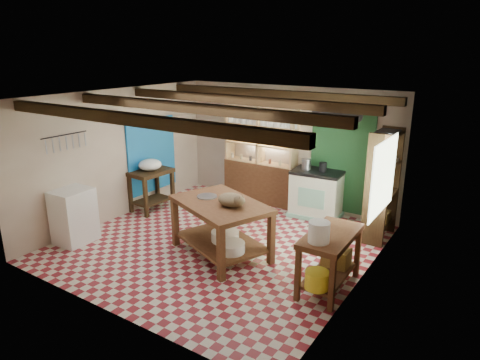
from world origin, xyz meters
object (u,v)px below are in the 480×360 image
Objects in this scene: prep_table at (152,190)px; cat at (232,200)px; work_table at (221,228)px; white_cabinet at (74,216)px; stove at (317,194)px; right_counter at (329,261)px.

cat reaches higher than prep_table.
cat reaches higher than work_table.
prep_table is 0.90× the size of white_cabinet.
stove is 2.81m from right_counter.
white_cabinet reaches higher than stove.
stove is at bearing 45.62° from white_cabinet.
cat is (0.25, -0.05, 0.57)m from work_table.
cat is (2.72, 0.99, 0.54)m from white_cabinet.
stove reaches higher than prep_table.
prep_table reaches higher than right_counter.
white_cabinet is 2.95m from cat.
white_cabinet is at bearing -148.10° from cat.
work_table reaches higher than prep_table.
work_table is 1.64× the size of stove.
cat is (2.70, -0.92, 0.59)m from prep_table.
work_table is 1.93m from right_counter.
white_cabinet is 0.82× the size of right_counter.
right_counter is at bearing 12.43° from cat.
stove is at bearing 116.05° from right_counter.
cat is at bearing 17.25° from white_cabinet.
work_table is 3.49× the size of cat.
prep_table is (-2.45, 0.88, -0.02)m from work_table.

